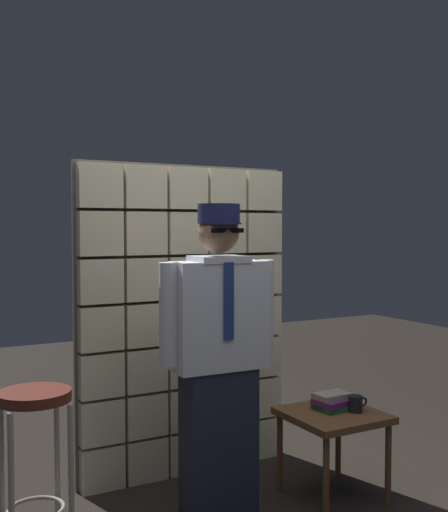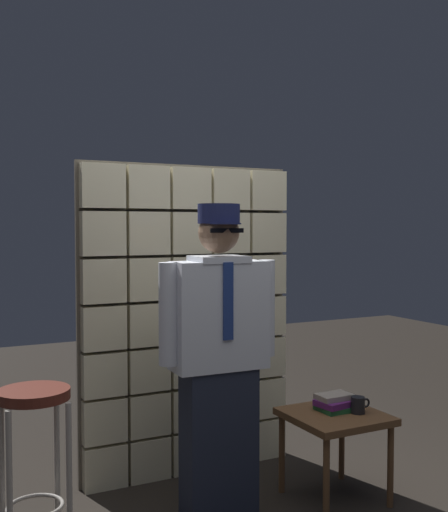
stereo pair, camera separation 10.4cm
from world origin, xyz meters
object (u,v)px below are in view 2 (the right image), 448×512
(bar_stool, at_px, (34,432))
(book_stack, at_px, (335,403))
(coffee_mug, at_px, (358,405))
(side_table, at_px, (335,424))
(standing_person, at_px, (219,356))

(bar_stool, relative_size, book_stack, 3.45)
(coffee_mug, bearing_deg, side_table, 151.31)
(coffee_mug, bearing_deg, book_stack, 129.02)
(standing_person, xyz_separation_m, bar_stool, (-0.96, 0.04, -0.28))
(bar_stool, xyz_separation_m, book_stack, (1.68, -0.10, -0.05))
(book_stack, bearing_deg, side_table, -128.85)
(side_table, bearing_deg, standing_person, 171.68)
(side_table, height_order, book_stack, book_stack)
(bar_stool, relative_size, coffee_mug, 6.41)
(bar_stool, height_order, coffee_mug, bar_stool)
(standing_person, relative_size, bar_stool, 2.10)
(side_table, xyz_separation_m, coffee_mug, (0.12, -0.06, 0.11))
(book_stack, distance_m, coffee_mug, 0.13)
(book_stack, height_order, coffee_mug, same)
(bar_stool, bearing_deg, side_table, -4.85)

